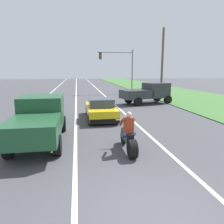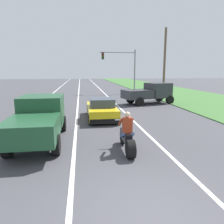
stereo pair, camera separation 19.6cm
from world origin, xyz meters
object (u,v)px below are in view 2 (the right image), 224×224
at_px(motorcycle_with_rider, 127,138).
at_px(sports_car_yellow, 102,109).
at_px(traffic_light_mast_near, 124,64).
at_px(pickup_truck_right_shoulder_dark_grey, 150,92).
at_px(pickup_truck_left_lane_dark_green, 39,118).

distance_m(motorcycle_with_rider, sports_car_yellow, 6.12).
relative_size(motorcycle_with_rider, sports_car_yellow, 0.51).
bearing_deg(traffic_light_mast_near, pickup_truck_right_shoulder_dark_grey, -87.09).
xyz_separation_m(pickup_truck_right_shoulder_dark_grey, traffic_light_mast_near, (-0.51, 10.11, 2.92)).
bearing_deg(pickup_truck_right_shoulder_dark_grey, sports_car_yellow, -131.93).
bearing_deg(pickup_truck_left_lane_dark_green, sports_car_yellow, 53.90).
bearing_deg(motorcycle_with_rider, sports_car_yellow, 93.83).
xyz_separation_m(motorcycle_with_rider, sports_car_yellow, (-0.41, 6.10, 0.04)).
relative_size(motorcycle_with_rider, traffic_light_mast_near, 0.37).
bearing_deg(sports_car_yellow, traffic_light_mast_near, 73.55).
relative_size(sports_car_yellow, traffic_light_mast_near, 0.72).
distance_m(motorcycle_with_rider, pickup_truck_right_shoulder_dark_grey, 12.85).
bearing_deg(motorcycle_with_rider, pickup_truck_right_shoulder_dark_grey, 68.03).
xyz_separation_m(motorcycle_with_rider, pickup_truck_left_lane_dark_green, (-3.59, 1.74, 0.51)).
relative_size(pickup_truck_right_shoulder_dark_grey, traffic_light_mast_near, 0.86).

